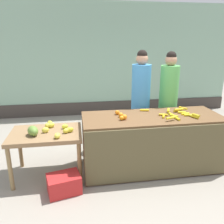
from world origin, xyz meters
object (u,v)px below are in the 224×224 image
object	(u,v)px
produce_crate	(64,184)
produce_sack	(95,141)
vendor_woman_green_shirt	(168,101)
vendor_woman_blue_shirt	(140,102)

from	to	relation	value
produce_crate	produce_sack	distance (m)	1.27
vendor_woman_green_shirt	produce_sack	xyz separation A→B (m)	(-1.39, 0.00, -0.70)
vendor_woman_green_shirt	produce_sack	distance (m)	1.56
vendor_woman_blue_shirt	produce_crate	xyz separation A→B (m)	(-1.39, -1.16, -0.82)
produce_crate	produce_sack	xyz separation A→B (m)	(0.53, 1.15, 0.10)
vendor_woman_green_shirt	produce_sack	bearing A→B (deg)	179.80
vendor_woman_green_shirt	produce_crate	xyz separation A→B (m)	(-1.92, -1.14, -0.81)
vendor_woman_green_shirt	produce_sack	world-z (taller)	vendor_woman_green_shirt
produce_crate	vendor_woman_green_shirt	bearing A→B (deg)	30.72
produce_crate	produce_sack	bearing A→B (deg)	65.31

